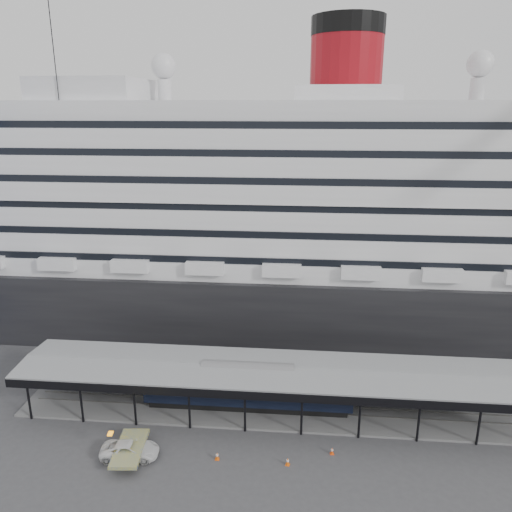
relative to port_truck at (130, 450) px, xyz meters
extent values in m
plane|color=#3B3B3E|center=(13.37, 4.05, -0.76)|extent=(200.00, 200.00, 0.00)
cube|color=black|center=(13.37, 36.05, 4.24)|extent=(130.00, 30.00, 10.00)
cylinder|color=maroon|center=(21.37, 36.05, 36.64)|extent=(10.00, 10.00, 9.00)
cylinder|color=black|center=(21.37, 36.05, 41.89)|extent=(10.10, 10.10, 2.50)
sphere|color=silver|center=(-4.63, 36.05, 36.94)|extent=(3.60, 3.60, 3.60)
sphere|color=silver|center=(39.37, 36.05, 36.94)|extent=(3.60, 3.60, 3.60)
cube|color=slate|center=(13.37, 9.05, -0.64)|extent=(56.00, 8.00, 0.24)
cube|color=slate|center=(13.37, 8.33, -0.48)|extent=(54.00, 0.08, 0.10)
cube|color=slate|center=(13.37, 9.77, -0.48)|extent=(54.00, 0.08, 0.10)
cube|color=black|center=(13.37, 4.55, 3.69)|extent=(56.00, 0.18, 0.90)
cube|color=black|center=(13.37, 13.55, 3.69)|extent=(56.00, 0.18, 0.90)
cube|color=slate|center=(13.37, 9.05, 4.42)|extent=(56.00, 9.00, 0.24)
cylinder|color=black|center=(-15.85, 25.80, 22.84)|extent=(0.12, 0.12, 47.21)
imported|color=silver|center=(0.00, 0.00, 0.00)|extent=(5.70, 3.01, 1.53)
cube|color=black|center=(10.33, 9.05, -0.16)|extent=(21.69, 2.52, 0.72)
cube|color=black|center=(10.33, 9.05, 0.77)|extent=(22.73, 2.93, 1.14)
cube|color=beige|center=(10.33, 9.05, 2.01)|extent=(22.73, 2.97, 1.34)
cube|color=black|center=(10.33, 9.05, 2.88)|extent=(22.73, 2.93, 0.41)
cube|color=#E8570C|center=(8.34, 0.42, -0.75)|extent=(0.45, 0.45, 0.03)
cone|color=#E8570C|center=(8.34, 0.42, -0.35)|extent=(0.38, 0.38, 0.78)
cylinder|color=white|center=(8.34, 0.42, -0.28)|extent=(0.25, 0.25, 0.15)
cube|color=#EA5B0D|center=(15.03, 0.27, -0.75)|extent=(0.48, 0.48, 0.03)
cone|color=#EA5B0D|center=(15.03, 0.27, -0.36)|extent=(0.41, 0.41, 0.76)
cylinder|color=white|center=(15.03, 0.27, -0.29)|extent=(0.24, 0.24, 0.15)
cube|color=#F94B0D|center=(19.25, 2.20, -0.75)|extent=(0.42, 0.42, 0.03)
cone|color=#F94B0D|center=(19.25, 2.20, -0.38)|extent=(0.35, 0.35, 0.72)
cylinder|color=white|center=(19.25, 2.20, -0.31)|extent=(0.23, 0.23, 0.14)
camera|label=1|loc=(15.69, -38.85, 31.46)|focal=35.00mm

